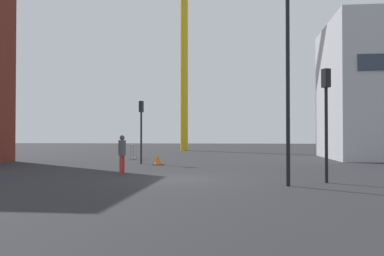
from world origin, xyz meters
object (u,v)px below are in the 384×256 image
object	(u,v)px
traffic_cone_striped	(158,160)
traffic_light_median	(326,107)
construction_crane	(185,33)
traffic_light_crosswalk	(141,122)
streetlamp_tall	(294,43)
pedestrian_walking	(122,151)

from	to	relation	value
traffic_cone_striped	traffic_light_median	bearing A→B (deg)	-47.71
traffic_light_median	traffic_cone_striped	size ratio (longest dim) A/B	6.83
traffic_light_median	traffic_cone_striped	bearing A→B (deg)	132.29
construction_crane	traffic_cone_striped	xyz separation A→B (m)	(1.55, -24.52, -13.66)
traffic_light_crosswalk	traffic_cone_striped	size ratio (longest dim) A/B	6.32
traffic_cone_striped	streetlamp_tall	bearing A→B (deg)	-56.38
construction_crane	pedestrian_walking	xyz separation A→B (m)	(1.05, -30.67, -12.90)
traffic_light_median	traffic_light_crosswalk	world-z (taller)	traffic_light_median
traffic_light_median	pedestrian_walking	distance (m)	9.24
traffic_light_median	traffic_light_crosswalk	distance (m)	13.57
streetlamp_tall	pedestrian_walking	bearing A→B (deg)	150.83
traffic_light_median	pedestrian_walking	xyz separation A→B (m)	(-8.62, 2.78, -1.81)
pedestrian_walking	traffic_cone_striped	world-z (taller)	pedestrian_walking
traffic_light_median	traffic_light_crosswalk	xyz separation A→B (m)	(-9.38, 9.80, -0.19)
construction_crane	streetlamp_tall	size ratio (longest dim) A/B	2.45
construction_crane	traffic_cone_striped	size ratio (longest dim) A/B	33.74
construction_crane	pedestrian_walking	distance (m)	33.29
traffic_light_crosswalk	traffic_cone_striped	world-z (taller)	traffic_light_crosswalk
traffic_light_crosswalk	pedestrian_walking	distance (m)	7.24
streetlamp_tall	traffic_light_crosswalk	bearing A→B (deg)	125.97
streetlamp_tall	traffic_cone_striped	xyz separation A→B (m)	(-6.79, 10.22, -4.72)
pedestrian_walking	traffic_light_crosswalk	bearing A→B (deg)	96.15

